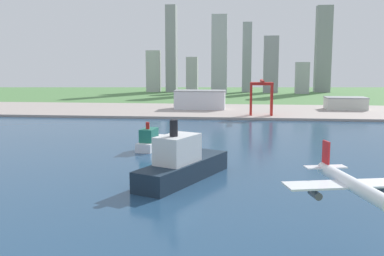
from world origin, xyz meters
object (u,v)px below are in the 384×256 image
at_px(warehouse_annex, 346,103).
at_px(cargo_ship, 182,164).
at_px(airplane_landing, 351,185).
at_px(ferry_boat, 152,141).
at_px(port_crane_red, 262,90).
at_px(warehouse_main, 200,99).

bearing_deg(warehouse_annex, cargo_ship, -114.59).
bearing_deg(cargo_ship, airplane_landing, -59.35).
xyz_separation_m(ferry_boat, port_crane_red, (77.65, 171.17, 22.92)).
bearing_deg(airplane_landing, warehouse_main, 100.37).
height_order(cargo_ship, warehouse_main, cargo_ship).
bearing_deg(warehouse_main, cargo_ship, -86.54).
height_order(airplane_landing, cargo_ship, airplane_landing).
relative_size(cargo_ship, warehouse_annex, 1.40).
bearing_deg(port_crane_red, airplane_landing, -88.88).
bearing_deg(warehouse_annex, port_crane_red, -145.19).
relative_size(ferry_boat, port_crane_red, 1.15).
distance_m(airplane_landing, ferry_boat, 191.32).
distance_m(ferry_boat, warehouse_annex, 295.91).
bearing_deg(port_crane_red, warehouse_main, 138.50).
xyz_separation_m(cargo_ship, port_crane_red, (47.95, 249.53, 19.79)).
distance_m(airplane_landing, warehouse_annex, 419.43).
bearing_deg(warehouse_main, port_crane_red, -41.50).
bearing_deg(ferry_boat, warehouse_annex, 53.78).
xyz_separation_m(port_crane_red, warehouse_main, (-66.62, 58.93, -14.92)).
xyz_separation_m(ferry_boat, warehouse_main, (11.04, 230.10, 8.00)).
bearing_deg(warehouse_annex, ferry_boat, -126.22).
distance_m(cargo_ship, warehouse_annex, 348.70).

